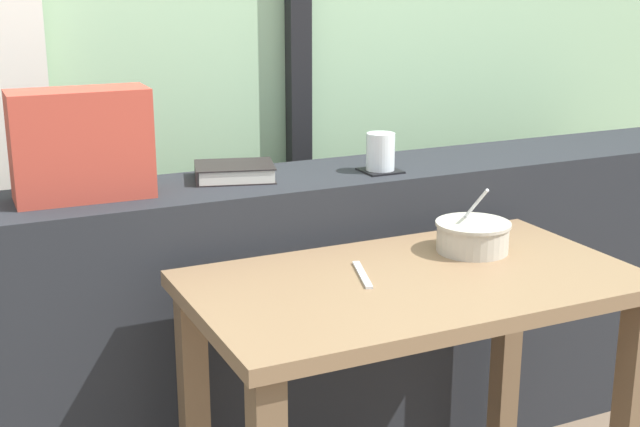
# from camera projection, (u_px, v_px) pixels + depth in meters

# --- Properties ---
(dark_console_ledge) EXTENTS (2.80, 0.33, 0.85)m
(dark_console_ledge) POSITION_uv_depth(u_px,v_px,m) (287.00, 326.00, 2.41)
(dark_console_ledge) COLOR #23262B
(dark_console_ledge) RESTS_ON ground
(breakfast_table) EXTENTS (0.99, 0.56, 0.72)m
(breakfast_table) POSITION_uv_depth(u_px,v_px,m) (413.00, 335.00, 1.97)
(breakfast_table) COLOR brown
(breakfast_table) RESTS_ON ground
(coaster_square) EXTENTS (0.10, 0.10, 0.00)m
(coaster_square) POSITION_uv_depth(u_px,v_px,m) (380.00, 171.00, 2.35)
(coaster_square) COLOR black
(coaster_square) RESTS_ON dark_console_ledge
(juice_glass) EXTENTS (0.08, 0.08, 0.10)m
(juice_glass) POSITION_uv_depth(u_px,v_px,m) (380.00, 153.00, 2.34)
(juice_glass) COLOR white
(juice_glass) RESTS_ON coaster_square
(closed_book) EXTENTS (0.24, 0.20, 0.04)m
(closed_book) POSITION_uv_depth(u_px,v_px,m) (234.00, 172.00, 2.27)
(closed_book) COLOR black
(closed_book) RESTS_ON dark_console_ledge
(throw_pillow) EXTENTS (0.32, 0.15, 0.26)m
(throw_pillow) POSITION_uv_depth(u_px,v_px,m) (81.00, 144.00, 2.05)
(throw_pillow) COLOR #B74233
(throw_pillow) RESTS_ON dark_console_ledge
(soup_bowl) EXTENTS (0.18, 0.18, 0.16)m
(soup_bowl) POSITION_uv_depth(u_px,v_px,m) (473.00, 236.00, 2.10)
(soup_bowl) COLOR #BCB7A8
(soup_bowl) RESTS_ON breakfast_table
(fork_utensil) EXTENTS (0.07, 0.17, 0.01)m
(fork_utensil) POSITION_uv_depth(u_px,v_px,m) (362.00, 274.00, 1.94)
(fork_utensil) COLOR silver
(fork_utensil) RESTS_ON breakfast_table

